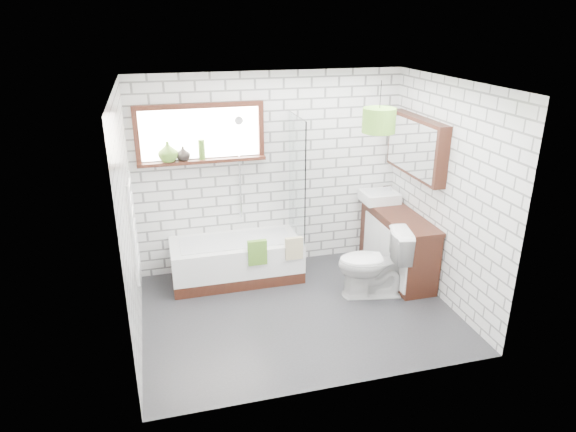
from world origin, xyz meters
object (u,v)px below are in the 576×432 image
object	(u,v)px
bathtub	(236,260)
toilet	(373,263)
basin	(379,197)
vanity	(397,244)
pendant	(379,120)

from	to	relation	value
bathtub	toilet	distance (m)	1.69
bathtub	basin	distance (m)	2.04
vanity	pendant	size ratio (longest dim) A/B	4.14
basin	toilet	size ratio (longest dim) A/B	0.55
bathtub	basin	xyz separation A→B (m)	(1.94, 0.12, 0.62)
bathtub	pendant	xyz separation A→B (m)	(1.39, -0.90, 1.84)
basin	toilet	xyz separation A→B (m)	(-0.47, -0.93, -0.46)
basin	pendant	world-z (taller)	pendant
bathtub	vanity	xyz separation A→B (m)	(2.00, -0.37, 0.15)
bathtub	basin	bearing A→B (deg)	3.39
bathtub	vanity	size ratio (longest dim) A/B	1.13
vanity	toilet	distance (m)	0.69
vanity	toilet	size ratio (longest dim) A/B	1.71
vanity	pendant	world-z (taller)	pendant
bathtub	vanity	distance (m)	2.04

